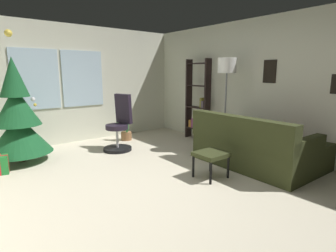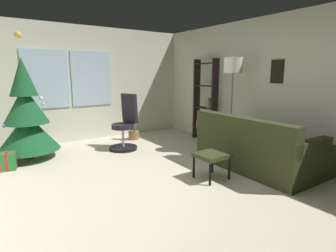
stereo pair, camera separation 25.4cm
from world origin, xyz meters
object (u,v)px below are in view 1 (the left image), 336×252
object	(u,v)px
office_chair	(119,128)
potted_plant	(124,130)
footstool	(211,156)
gift_box_green	(0,165)
couch	(260,148)
bookshelf	(198,105)
floor_lamp	(227,73)
holiday_tree	(18,119)

from	to	relation	value
office_chair	potted_plant	bearing A→B (deg)	53.55
footstool	gift_box_green	distance (m)	3.23
couch	potted_plant	bearing A→B (deg)	105.95
bookshelf	office_chair	bearing A→B (deg)	169.51
gift_box_green	floor_lamp	world-z (taller)	floor_lamp
couch	holiday_tree	size ratio (longest dim) A/B	0.87
footstool	bookshelf	bearing A→B (deg)	49.98
couch	floor_lamp	distance (m)	1.57
holiday_tree	potted_plant	bearing A→B (deg)	5.58
footstool	holiday_tree	distance (m)	3.31
couch	floor_lamp	size ratio (longest dim) A/B	1.06
couch	potted_plant	world-z (taller)	couch
couch	holiday_tree	bearing A→B (deg)	137.66
office_chair	holiday_tree	bearing A→B (deg)	166.14
gift_box_green	office_chair	bearing A→B (deg)	0.63
footstool	office_chair	xyz separation A→B (m)	(-0.33, 2.16, 0.11)
couch	footstool	xyz separation A→B (m)	(-0.98, 0.17, 0.02)
holiday_tree	bookshelf	xyz separation A→B (m)	(3.56, -0.76, 0.05)
footstool	bookshelf	distance (m)	2.41
couch	footstool	distance (m)	1.00
footstool	bookshelf	xyz separation A→B (m)	(1.52, 1.81, 0.47)
couch	holiday_tree	xyz separation A→B (m)	(-3.02, 2.75, 0.44)
couch	bookshelf	xyz separation A→B (m)	(0.54, 1.99, 0.49)
potted_plant	gift_box_green	bearing A→B (deg)	-165.60
couch	floor_lamp	world-z (taller)	floor_lamp
floor_lamp	couch	bearing A→B (deg)	-105.11
floor_lamp	bookshelf	bearing A→B (deg)	74.66
gift_box_green	office_chair	xyz separation A→B (m)	(2.09, 0.02, 0.30)
gift_box_green	footstool	bearing A→B (deg)	-41.40
gift_box_green	office_chair	size ratio (longest dim) A/B	0.26
floor_lamp	gift_box_green	bearing A→B (deg)	159.80
office_chair	potted_plant	xyz separation A→B (m)	(0.47, 0.63, -0.20)
footstool	potted_plant	distance (m)	2.79
holiday_tree	office_chair	world-z (taller)	holiday_tree
couch	footstool	bearing A→B (deg)	169.89
office_chair	bookshelf	bearing A→B (deg)	-10.49
gift_box_green	office_chair	distance (m)	2.11
office_chair	bookshelf	size ratio (longest dim) A/B	0.61
couch	gift_box_green	world-z (taller)	couch
gift_box_green	potted_plant	bearing A→B (deg)	14.40
couch	holiday_tree	world-z (taller)	holiday_tree
bookshelf	potted_plant	xyz separation A→B (m)	(-1.39, 0.98, -0.56)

